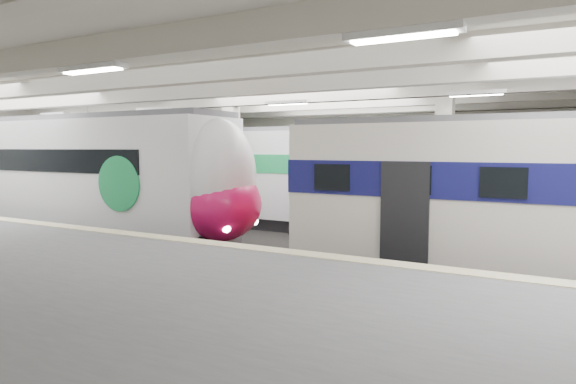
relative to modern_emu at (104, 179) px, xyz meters
The scene contains 4 objects.
station_hall 6.97m from the modern_emu, 14.58° to the right, with size 36.00×24.00×5.75m.
modern_emu is the anchor object (origin of this frame).
older_rer 14.65m from the modern_emu, ahead, with size 12.51×2.76×4.17m.
far_train 5.98m from the modern_emu, 67.01° to the left, with size 13.32×2.96×4.27m.
Camera 1 is at (7.74, -12.56, 3.42)m, focal length 30.00 mm.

